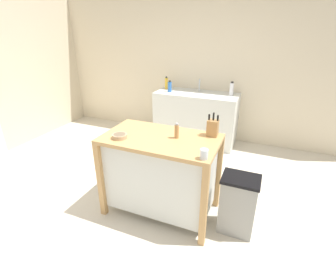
# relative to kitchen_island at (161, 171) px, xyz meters

# --- Properties ---
(ground_plane) EXTENTS (6.76, 6.76, 0.00)m
(ground_plane) POSITION_rel_kitchen_island_xyz_m (-0.18, -0.18, -0.51)
(ground_plane) COLOR beige
(ground_plane) RESTS_ON ground
(wall_back) EXTENTS (5.76, 0.10, 2.60)m
(wall_back) POSITION_rel_kitchen_island_xyz_m (-0.18, 2.33, 0.79)
(wall_back) COLOR beige
(wall_back) RESTS_ON ground
(wall_left) EXTENTS (0.10, 3.11, 2.60)m
(wall_left) POSITION_rel_kitchen_island_xyz_m (-3.06, 0.77, 0.79)
(wall_left) COLOR beige
(wall_left) RESTS_ON ground
(kitchen_island) EXTENTS (1.19, 0.68, 0.91)m
(kitchen_island) POSITION_rel_kitchen_island_xyz_m (0.00, 0.00, 0.00)
(kitchen_island) COLOR tan
(kitchen_island) RESTS_ON ground
(knife_block) EXTENTS (0.11, 0.09, 0.25)m
(knife_block) POSITION_rel_kitchen_island_xyz_m (0.48, 0.24, 0.49)
(knife_block) COLOR #AD7F4C
(knife_block) RESTS_ON kitchen_island
(bowl_ceramic_wide) EXTENTS (0.15, 0.15, 0.04)m
(bowl_ceramic_wide) POSITION_rel_kitchen_island_xyz_m (-0.37, -0.18, 0.43)
(bowl_ceramic_wide) COLOR tan
(bowl_ceramic_wide) RESTS_ON kitchen_island
(drinking_cup) EXTENTS (0.07, 0.07, 0.09)m
(drinking_cup) POSITION_rel_kitchen_island_xyz_m (0.53, -0.27, 0.45)
(drinking_cup) COLOR silver
(drinking_cup) RESTS_ON kitchen_island
(pepper_grinder) EXTENTS (0.04, 0.04, 0.17)m
(pepper_grinder) POSITION_rel_kitchen_island_xyz_m (0.16, 0.05, 0.48)
(pepper_grinder) COLOR #AD7F4C
(pepper_grinder) RESTS_ON kitchen_island
(trash_bin) EXTENTS (0.36, 0.28, 0.63)m
(trash_bin) POSITION_rel_kitchen_island_xyz_m (0.84, 0.01, -0.19)
(trash_bin) COLOR gray
(trash_bin) RESTS_ON ground
(sink_counter) EXTENTS (1.42, 0.60, 0.90)m
(sink_counter) POSITION_rel_kitchen_island_xyz_m (-0.20, 1.98, -0.06)
(sink_counter) COLOR silver
(sink_counter) RESTS_ON ground
(sink_faucet) EXTENTS (0.02, 0.02, 0.22)m
(sink_faucet) POSITION_rel_kitchen_island_xyz_m (-0.20, 2.12, 0.50)
(sink_faucet) COLOR #B7BCC1
(sink_faucet) RESTS_ON sink_counter
(bottle_dish_soap) EXTENTS (0.07, 0.07, 0.20)m
(bottle_dish_soap) POSITION_rel_kitchen_island_xyz_m (-0.67, 1.88, 0.48)
(bottle_dish_soap) COLOR blue
(bottle_dish_soap) RESTS_ON sink_counter
(bottle_spray_cleaner) EXTENTS (0.07, 0.07, 0.23)m
(bottle_spray_cleaner) POSITION_rel_kitchen_island_xyz_m (0.37, 2.06, 0.49)
(bottle_spray_cleaner) COLOR white
(bottle_spray_cleaner) RESTS_ON sink_counter
(bottle_hand_soap) EXTENTS (0.05, 0.05, 0.22)m
(bottle_hand_soap) POSITION_rel_kitchen_island_xyz_m (-0.81, 2.07, 0.49)
(bottle_hand_soap) COLOR yellow
(bottle_hand_soap) RESTS_ON sink_counter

